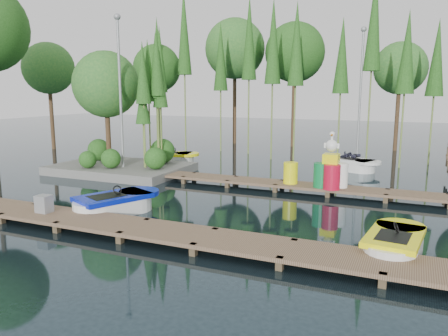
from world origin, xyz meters
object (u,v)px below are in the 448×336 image
at_px(boat_blue, 115,205).
at_px(yellow_barrel, 291,173).
at_px(drum_cluster, 331,171).
at_px(island, 117,106).
at_px(boat_yellow_far, 172,158).
at_px(utility_cabinet, 44,204).

bearing_deg(boat_blue, yellow_barrel, 75.24).
bearing_deg(yellow_barrel, drum_cluster, -5.62).
bearing_deg(island, boat_yellow_far, 68.94).
relative_size(boat_blue, drum_cluster, 1.52).
relative_size(boat_blue, boat_yellow_far, 1.06).
xyz_separation_m(boat_blue, yellow_barrel, (4.34, 5.38, 0.44)).
distance_m(boat_yellow_far, drum_cluster, 10.05).
xyz_separation_m(boat_blue, boat_yellow_far, (-3.28, 9.19, 0.01)).
relative_size(boat_yellow_far, utility_cabinet, 5.82).
bearing_deg(yellow_barrel, utility_cabinet, -129.20).
relative_size(island, yellow_barrel, 8.02).
bearing_deg(utility_cabinet, yellow_barrel, 50.80).
bearing_deg(island, utility_cabinet, -68.47).
height_order(boat_yellow_far, drum_cluster, drum_cluster).
xyz_separation_m(boat_blue, utility_cabinet, (-1.37, -1.62, 0.27)).
relative_size(island, utility_cabinet, 12.98).
bearing_deg(island, drum_cluster, -5.22).
xyz_separation_m(boat_blue, drum_cluster, (5.93, 5.23, 0.64)).
bearing_deg(boat_blue, island, 149.85).
xyz_separation_m(yellow_barrel, drum_cluster, (1.59, -0.16, 0.20)).
bearing_deg(boat_yellow_far, boat_blue, -63.07).
distance_m(boat_blue, boat_yellow_far, 9.76).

